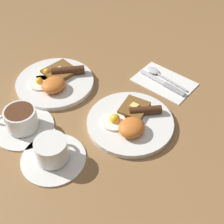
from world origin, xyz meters
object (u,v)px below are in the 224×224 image
(breakfast_plate_far, at_px, (55,81))
(teacup_far, at_px, (22,121))
(spoon, at_px, (157,73))
(breakfast_plate_near, at_px, (131,122))
(knife, at_px, (165,84))
(teacup_near, at_px, (52,153))

(breakfast_plate_far, distance_m, teacup_far, 0.20)
(teacup_far, distance_m, spoon, 0.46)
(breakfast_plate_near, bearing_deg, teacup_far, 134.40)
(breakfast_plate_near, height_order, breakfast_plate_far, same)
(knife, bearing_deg, breakfast_plate_near, 99.85)
(breakfast_plate_near, height_order, knife, breakfast_plate_near)
(teacup_near, relative_size, teacup_far, 0.99)
(breakfast_plate_near, xyz_separation_m, knife, (0.20, 0.03, -0.01))
(teacup_near, distance_m, teacup_far, 0.14)
(knife, bearing_deg, spoon, -26.49)
(breakfast_plate_far, xyz_separation_m, teacup_far, (-0.18, -0.08, 0.01))
(breakfast_plate_far, height_order, knife, breakfast_plate_far)
(breakfast_plate_far, relative_size, knife, 1.44)
(teacup_far, relative_size, knife, 0.98)
(breakfast_plate_near, relative_size, teacup_near, 1.46)
(breakfast_plate_far, height_order, teacup_far, teacup_far)
(spoon, bearing_deg, teacup_far, 76.90)
(teacup_far, bearing_deg, knife, -24.02)
(teacup_near, xyz_separation_m, teacup_far, (0.01, 0.14, 0.00))
(breakfast_plate_near, bearing_deg, spoon, 18.94)
(teacup_near, bearing_deg, breakfast_plate_near, -17.40)
(teacup_near, xyz_separation_m, knife, (0.42, -0.04, -0.02))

